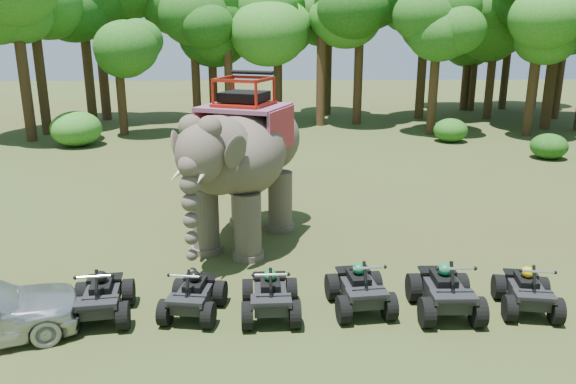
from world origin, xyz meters
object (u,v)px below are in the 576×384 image
at_px(atv_3, 360,282).
at_px(atv_5, 528,285).
at_px(atv_4, 446,284).
at_px(atv_0, 101,291).
at_px(elephant, 244,160).
at_px(atv_1, 193,289).
at_px(atv_2, 270,289).

distance_m(atv_3, atv_5, 3.61).
bearing_deg(atv_4, atv_0, -179.33).
relative_size(elephant, atv_1, 3.62).
bearing_deg(atv_0, atv_1, -4.68).
distance_m(atv_4, atv_5, 1.81).
xyz_separation_m(atv_0, atv_5, (9.09, 0.08, -0.03)).
xyz_separation_m(atv_1, atv_5, (7.18, -0.02, 0.01)).
bearing_deg(atv_3, atv_2, -179.65).
height_order(atv_4, atv_5, atv_4).
bearing_deg(atv_5, atv_0, -170.54).
distance_m(elephant, atv_3, 5.28).
height_order(atv_0, atv_5, atv_0).
xyz_separation_m(atv_0, atv_4, (7.28, 0.02, 0.05)).
bearing_deg(elephant, atv_0, -100.29).
distance_m(elephant, atv_5, 7.86).
bearing_deg(atv_2, elephant, 97.43).
bearing_deg(atv_1, atv_4, 8.00).
xyz_separation_m(elephant, atv_1, (-0.91, -4.36, -1.79)).
distance_m(atv_1, atv_4, 5.37).
bearing_deg(atv_0, atv_5, -7.24).
height_order(elephant, atv_4, elephant).
relative_size(elephant, atv_5, 3.57).
relative_size(atv_0, atv_2, 1.01).
bearing_deg(atv_3, atv_1, 175.57).
xyz_separation_m(elephant, atv_4, (4.46, -4.44, -1.71)).
height_order(atv_0, atv_4, atv_4).
height_order(atv_3, atv_5, atv_3).
bearing_deg(atv_1, atv_0, -168.08).
xyz_separation_m(atv_2, atv_5, (5.54, 0.07, -0.03)).
bearing_deg(atv_0, atv_3, -5.12).
bearing_deg(elephant, atv_5, -12.95).
relative_size(atv_1, atv_3, 0.93).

